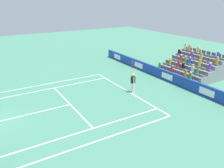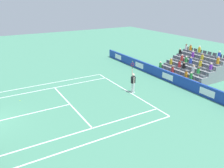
% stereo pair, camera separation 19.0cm
% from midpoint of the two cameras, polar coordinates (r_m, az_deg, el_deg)
% --- Properties ---
extents(line_baseline, '(10.97, 0.10, 0.01)m').
position_cam_midpoint_polar(line_baseline, '(20.72, 3.52, -1.70)').
color(line_baseline, white).
rests_on(line_baseline, ground).
extents(line_service, '(8.23, 0.10, 0.01)m').
position_cam_midpoint_polar(line_service, '(18.43, -10.79, -5.06)').
color(line_service, white).
rests_on(line_service, ground).
extents(line_centre_service, '(0.10, 6.40, 0.01)m').
position_cam_midpoint_polar(line_centre_service, '(17.76, -20.53, -7.17)').
color(line_centre_service, white).
rests_on(line_centre_service, ground).
extents(line_singles_sideline_left, '(0.10, 11.89, 0.01)m').
position_cam_midpoint_polar(line_singles_sideline_left, '(21.94, -15.72, -1.17)').
color(line_singles_sideline_left, white).
rests_on(line_singles_sideline_left, ground).
extents(line_singles_sideline_right, '(0.10, 11.89, 0.01)m').
position_cam_midpoint_polar(line_singles_sideline_right, '(14.92, -6.71, -11.49)').
color(line_singles_sideline_right, white).
rests_on(line_singles_sideline_right, ground).
extents(line_doubles_sideline_left, '(0.10, 11.89, 0.01)m').
position_cam_midpoint_polar(line_doubles_sideline_left, '(23.19, -16.66, -0.07)').
color(line_doubles_sideline_left, white).
rests_on(line_doubles_sideline_left, ground).
extents(line_doubles_sideline_right, '(0.10, 11.89, 0.01)m').
position_cam_midpoint_polar(line_doubles_sideline_right, '(13.89, -4.28, -14.14)').
color(line_doubles_sideline_right, white).
rests_on(line_doubles_sideline_right, ground).
extents(line_centre_mark, '(0.10, 0.20, 0.01)m').
position_cam_midpoint_polar(line_centre_mark, '(20.67, 3.29, -1.76)').
color(line_centre_mark, white).
rests_on(line_centre_mark, ground).
extents(sponsor_barrier, '(23.58, 0.22, 1.04)m').
position_cam_midpoint_polar(sponsor_barrier, '(23.56, 13.63, 1.91)').
color(sponsor_barrier, '#193899').
rests_on(sponsor_barrier, ground).
extents(tennis_player, '(0.52, 0.38, 2.85)m').
position_cam_midpoint_polar(tennis_player, '(20.08, 5.02, 0.53)').
color(tennis_player, white).
rests_on(tennis_player, ground).
extents(stadium_stand, '(5.58, 4.75, 3.03)m').
position_cam_midpoint_polar(stadium_stand, '(26.01, 19.35, 3.82)').
color(stadium_stand, gray).
rests_on(stadium_stand, ground).
extents(loose_tennis_ball, '(0.07, 0.07, 0.07)m').
position_cam_midpoint_polar(loose_tennis_ball, '(20.15, -22.46, -3.94)').
color(loose_tennis_ball, '#D1E533').
rests_on(loose_tennis_ball, ground).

